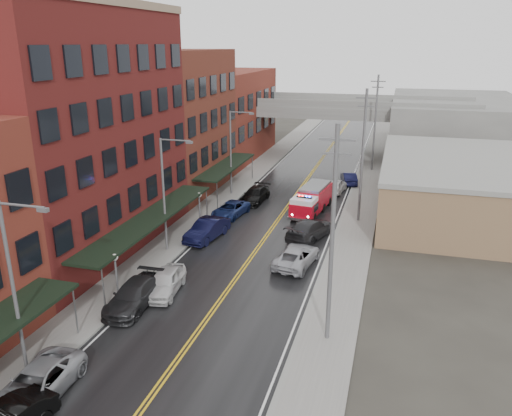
# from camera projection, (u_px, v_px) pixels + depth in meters

# --- Properties ---
(road) EXTENTS (11.00, 160.00, 0.02)m
(road) POSITION_uv_depth(u_px,v_px,m) (269.00, 233.00, 43.24)
(road) COLOR black
(road) RESTS_ON ground
(sidewalk_left) EXTENTS (3.00, 160.00, 0.15)m
(sidewalk_left) POSITION_uv_depth(u_px,v_px,m) (191.00, 224.00, 45.12)
(sidewalk_left) COLOR slate
(sidewalk_left) RESTS_ON ground
(sidewalk_right) EXTENTS (3.00, 160.00, 0.15)m
(sidewalk_right) POSITION_uv_depth(u_px,v_px,m) (354.00, 241.00, 41.33)
(sidewalk_right) COLOR slate
(sidewalk_right) RESTS_ON ground
(curb_left) EXTENTS (0.30, 160.00, 0.15)m
(curb_left) POSITION_uv_depth(u_px,v_px,m) (208.00, 226.00, 44.69)
(curb_left) COLOR gray
(curb_left) RESTS_ON ground
(curb_right) EXTENTS (0.30, 160.00, 0.15)m
(curb_right) POSITION_uv_depth(u_px,v_px,m) (334.00, 239.00, 41.75)
(curb_right) COLOR gray
(curb_right) RESTS_ON ground
(brick_building_b) EXTENTS (9.00, 20.00, 18.00)m
(brick_building_b) POSITION_uv_depth(u_px,v_px,m) (76.00, 136.00, 37.48)
(brick_building_b) COLOR #591717
(brick_building_b) RESTS_ON ground
(brick_building_c) EXTENTS (9.00, 15.00, 15.00)m
(brick_building_c) POSITION_uv_depth(u_px,v_px,m) (175.00, 122.00, 53.92)
(brick_building_c) COLOR maroon
(brick_building_c) RESTS_ON ground
(brick_building_far) EXTENTS (9.00, 20.00, 12.00)m
(brick_building_far) POSITION_uv_depth(u_px,v_px,m) (228.00, 115.00, 70.37)
(brick_building_far) COLOR maroon
(brick_building_far) RESTS_ON ground
(tan_building) EXTENTS (14.00, 22.00, 5.00)m
(tan_building) POSITION_uv_depth(u_px,v_px,m) (458.00, 188.00, 47.43)
(tan_building) COLOR #8A694A
(tan_building) RESTS_ON ground
(right_far_block) EXTENTS (18.00, 30.00, 8.00)m
(right_far_block) POSITION_uv_depth(u_px,v_px,m) (454.00, 126.00, 73.82)
(right_far_block) COLOR slate
(right_far_block) RESTS_ON ground
(awning_1) EXTENTS (2.60, 18.00, 3.09)m
(awning_1) POSITION_uv_depth(u_px,v_px,m) (151.00, 218.00, 37.86)
(awning_1) COLOR black
(awning_1) RESTS_ON ground
(awning_2) EXTENTS (2.60, 13.00, 3.09)m
(awning_2) POSITION_uv_depth(u_px,v_px,m) (226.00, 166.00, 53.84)
(awning_2) COLOR black
(awning_2) RESTS_ON ground
(globe_lamp_1) EXTENTS (0.44, 0.44, 3.12)m
(globe_lamp_1) POSITION_uv_depth(u_px,v_px,m) (115.00, 266.00, 31.40)
(globe_lamp_1) COLOR #59595B
(globe_lamp_1) RESTS_ON ground
(globe_lamp_2) EXTENTS (0.44, 0.44, 3.12)m
(globe_lamp_2) POSITION_uv_depth(u_px,v_px,m) (199.00, 201.00, 44.18)
(globe_lamp_2) COLOR #59595B
(globe_lamp_2) RESTS_ON ground
(street_lamp_0) EXTENTS (2.64, 0.22, 9.00)m
(street_lamp_0) POSITION_uv_depth(u_px,v_px,m) (16.00, 279.00, 23.23)
(street_lamp_0) COLOR #59595B
(street_lamp_0) RESTS_ON ground
(street_lamp_1) EXTENTS (2.64, 0.22, 9.00)m
(street_lamp_1) POSITION_uv_depth(u_px,v_px,m) (166.00, 188.00, 37.84)
(street_lamp_1) COLOR #59595B
(street_lamp_1) RESTS_ON ground
(street_lamp_2) EXTENTS (2.64, 0.22, 9.00)m
(street_lamp_2) POSITION_uv_depth(u_px,v_px,m) (233.00, 148.00, 52.44)
(street_lamp_2) COLOR #59595B
(street_lamp_2) RESTS_ON ground
(utility_pole_0) EXTENTS (1.80, 0.24, 12.00)m
(utility_pole_0) POSITION_uv_depth(u_px,v_px,m) (332.00, 234.00, 25.70)
(utility_pole_0) COLOR #59595B
(utility_pole_0) RESTS_ON ground
(utility_pole_1) EXTENTS (1.80, 0.24, 12.00)m
(utility_pole_1) POSITION_uv_depth(u_px,v_px,m) (363.00, 154.00, 43.95)
(utility_pole_1) COLOR #59595B
(utility_pole_1) RESTS_ON ground
(utility_pole_2) EXTENTS (1.80, 0.24, 12.00)m
(utility_pole_2) POSITION_uv_depth(u_px,v_px,m) (375.00, 122.00, 62.21)
(utility_pole_2) COLOR #59595B
(utility_pole_2) RESTS_ON ground
(overpass) EXTENTS (40.00, 10.00, 7.50)m
(overpass) POSITION_uv_depth(u_px,v_px,m) (326.00, 115.00, 70.57)
(overpass) COLOR slate
(overpass) RESTS_ON ground
(fire_truck) EXTENTS (3.50, 7.24, 2.56)m
(fire_truck) POSITION_uv_depth(u_px,v_px,m) (312.00, 199.00, 47.83)
(fire_truck) COLOR #B00818
(fire_truck) RESTS_ON ground
(parked_car_left_2) EXTENTS (2.77, 5.46, 1.48)m
(parked_car_left_2) POSITION_uv_depth(u_px,v_px,m) (36.00, 384.00, 22.91)
(parked_car_left_2) COLOR gray
(parked_car_left_2) RESTS_ON ground
(parked_car_left_3) EXTENTS (2.34, 5.43, 1.56)m
(parked_car_left_3) POSITION_uv_depth(u_px,v_px,m) (134.00, 295.00, 30.94)
(parked_car_left_3) COLOR black
(parked_car_left_3) RESTS_ON ground
(parked_car_left_4) EXTENTS (2.37, 4.77, 1.56)m
(parked_car_left_4) POSITION_uv_depth(u_px,v_px,m) (165.00, 282.00, 32.68)
(parked_car_left_4) COLOR silver
(parked_car_left_4) RESTS_ON ground
(parked_car_left_5) EXTENTS (2.61, 5.32, 1.68)m
(parked_car_left_5) POSITION_uv_depth(u_px,v_px,m) (207.00, 230.00, 41.63)
(parked_car_left_5) COLOR black
(parked_car_left_5) RESTS_ON ground
(parked_car_left_6) EXTENTS (2.95, 5.14, 1.35)m
(parked_car_left_6) POSITION_uv_depth(u_px,v_px,m) (230.00, 210.00, 47.15)
(parked_car_left_6) COLOR navy
(parked_car_left_6) RESTS_ON ground
(parked_car_left_7) EXTENTS (2.38, 5.22, 1.48)m
(parked_car_left_7) POSITION_uv_depth(u_px,v_px,m) (255.00, 195.00, 51.42)
(parked_car_left_7) COLOR black
(parked_car_left_7) RESTS_ON ground
(parked_car_right_0) EXTENTS (3.13, 5.49, 1.44)m
(parked_car_right_0) POSITION_uv_depth(u_px,v_px,m) (296.00, 256.00, 36.76)
(parked_car_right_0) COLOR #A1A2A9
(parked_car_right_0) RESTS_ON ground
(parked_car_right_1) EXTENTS (3.91, 6.06, 1.63)m
(parked_car_right_1) POSITION_uv_depth(u_px,v_px,m) (310.00, 229.00, 41.87)
(parked_car_right_1) COLOR black
(parked_car_right_1) RESTS_ON ground
(parked_car_right_2) EXTENTS (2.26, 4.59, 1.51)m
(parked_car_right_2) POSITION_uv_depth(u_px,v_px,m) (336.00, 186.00, 54.75)
(parked_car_right_2) COLOR silver
(parked_car_right_2) RESTS_ON ground
(parked_car_right_3) EXTENTS (2.46, 4.51, 1.41)m
(parked_car_right_3) POSITION_uv_depth(u_px,v_px,m) (349.00, 178.00, 57.97)
(parked_car_right_3) COLOR black
(parked_car_right_3) RESTS_ON ground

